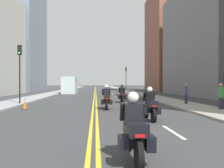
{
  "coord_description": "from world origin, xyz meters",
  "views": [
    {
      "loc": [
        0.06,
        -0.45,
        1.77
      ],
      "look_at": [
        1.24,
        16.72,
        1.7
      ],
      "focal_mm": 38.33,
      "sensor_mm": 36.0,
      "label": 1
    }
  ],
  "objects_px": {
    "motorcycle_1": "(150,107)",
    "pedestrian_1": "(186,94)",
    "motorcycle_3": "(122,95)",
    "traffic_light_far": "(126,75)",
    "motorcycle_0": "(134,133)",
    "parked_truck": "(70,86)",
    "traffic_cone_0": "(25,103)",
    "motorcycle_2": "(106,99)",
    "pedestrian_0": "(221,97)",
    "traffic_light_near": "(20,64)"
  },
  "relations": [
    {
      "from": "pedestrian_0",
      "to": "pedestrian_1",
      "type": "bearing_deg",
      "value": -172.33
    },
    {
      "from": "motorcycle_2",
      "to": "traffic_cone_0",
      "type": "height_order",
      "value": "motorcycle_2"
    },
    {
      "from": "motorcycle_0",
      "to": "motorcycle_1",
      "type": "distance_m",
      "value": 6.07
    },
    {
      "from": "motorcycle_0",
      "to": "motorcycle_2",
      "type": "distance_m",
      "value": 10.83
    },
    {
      "from": "motorcycle_0",
      "to": "pedestrian_0",
      "type": "height_order",
      "value": "pedestrian_0"
    },
    {
      "from": "motorcycle_0",
      "to": "motorcycle_3",
      "type": "bearing_deg",
      "value": 84.24
    },
    {
      "from": "motorcycle_1",
      "to": "pedestrian_1",
      "type": "distance_m",
      "value": 8.83
    },
    {
      "from": "traffic_light_far",
      "to": "pedestrian_1",
      "type": "bearing_deg",
      "value": -87.58
    },
    {
      "from": "traffic_cone_0",
      "to": "pedestrian_0",
      "type": "xyz_separation_m",
      "value": [
        12.71,
        -1.96,
        0.51
      ]
    },
    {
      "from": "traffic_cone_0",
      "to": "pedestrian_0",
      "type": "relative_size",
      "value": 0.46
    },
    {
      "from": "motorcycle_1",
      "to": "traffic_light_near",
      "type": "distance_m",
      "value": 12.64
    },
    {
      "from": "pedestrian_1",
      "to": "motorcycle_2",
      "type": "bearing_deg",
      "value": -52.22
    },
    {
      "from": "motorcycle_0",
      "to": "pedestrian_1",
      "type": "height_order",
      "value": "pedestrian_1"
    },
    {
      "from": "motorcycle_0",
      "to": "motorcycle_2",
      "type": "bearing_deg",
      "value": 90.33
    },
    {
      "from": "traffic_cone_0",
      "to": "parked_truck",
      "type": "bearing_deg",
      "value": 88.99
    },
    {
      "from": "traffic_light_far",
      "to": "pedestrian_0",
      "type": "height_order",
      "value": "traffic_light_far"
    },
    {
      "from": "motorcycle_1",
      "to": "motorcycle_3",
      "type": "distance_m",
      "value": 10.3
    },
    {
      "from": "traffic_light_far",
      "to": "traffic_cone_0",
      "type": "bearing_deg",
      "value": -109.58
    },
    {
      "from": "traffic_light_far",
      "to": "pedestrian_1",
      "type": "height_order",
      "value": "traffic_light_far"
    },
    {
      "from": "traffic_cone_0",
      "to": "pedestrian_1",
      "type": "height_order",
      "value": "pedestrian_1"
    },
    {
      "from": "motorcycle_0",
      "to": "pedestrian_0",
      "type": "distance_m",
      "value": 11.66
    },
    {
      "from": "pedestrian_0",
      "to": "traffic_light_far",
      "type": "bearing_deg",
      "value": -178.64
    },
    {
      "from": "traffic_light_near",
      "to": "traffic_light_far",
      "type": "relative_size",
      "value": 1.0
    },
    {
      "from": "motorcycle_3",
      "to": "traffic_light_far",
      "type": "distance_m",
      "value": 25.94
    },
    {
      "from": "traffic_cone_0",
      "to": "traffic_light_far",
      "type": "height_order",
      "value": "traffic_light_far"
    },
    {
      "from": "motorcycle_3",
      "to": "traffic_cone_0",
      "type": "xyz_separation_m",
      "value": [
        -7.18,
        -4.9,
        -0.26
      ]
    },
    {
      "from": "motorcycle_3",
      "to": "parked_truck",
      "type": "xyz_separation_m",
      "value": [
        -6.75,
        19.79,
        0.62
      ]
    },
    {
      "from": "motorcycle_1",
      "to": "traffic_light_near",
      "type": "relative_size",
      "value": 0.44
    },
    {
      "from": "traffic_light_near",
      "to": "traffic_light_far",
      "type": "distance_m",
      "value": 29.73
    },
    {
      "from": "motorcycle_3",
      "to": "traffic_light_near",
      "type": "distance_m",
      "value": 9.09
    },
    {
      "from": "motorcycle_0",
      "to": "traffic_cone_0",
      "type": "distance_m",
      "value": 12.57
    },
    {
      "from": "motorcycle_2",
      "to": "motorcycle_1",
      "type": "bearing_deg",
      "value": -69.32
    },
    {
      "from": "pedestrian_1",
      "to": "parked_truck",
      "type": "xyz_separation_m",
      "value": [
        -11.59,
        22.59,
        0.37
      ]
    },
    {
      "from": "motorcycle_2",
      "to": "parked_truck",
      "type": "bearing_deg",
      "value": 101.94
    },
    {
      "from": "traffic_light_near",
      "to": "motorcycle_2",
      "type": "bearing_deg",
      "value": -28.34
    },
    {
      "from": "motorcycle_1",
      "to": "motorcycle_2",
      "type": "bearing_deg",
      "value": 109.1
    },
    {
      "from": "motorcycle_0",
      "to": "motorcycle_3",
      "type": "height_order",
      "value": "motorcycle_3"
    },
    {
      "from": "motorcycle_0",
      "to": "parked_truck",
      "type": "xyz_separation_m",
      "value": [
        -5.21,
        35.91,
        0.62
      ]
    },
    {
      "from": "traffic_cone_0",
      "to": "pedestrian_1",
      "type": "distance_m",
      "value": 12.22
    },
    {
      "from": "traffic_light_near",
      "to": "pedestrian_0",
      "type": "relative_size",
      "value": 2.78
    },
    {
      "from": "motorcycle_3",
      "to": "parked_truck",
      "type": "height_order",
      "value": "parked_truck"
    },
    {
      "from": "traffic_cone_0",
      "to": "traffic_light_near",
      "type": "xyz_separation_m",
      "value": [
        -1.37,
        3.32,
        2.93
      ]
    },
    {
      "from": "motorcycle_0",
      "to": "motorcycle_3",
      "type": "distance_m",
      "value": 16.19
    },
    {
      "from": "motorcycle_0",
      "to": "parked_truck",
      "type": "distance_m",
      "value": 36.29
    },
    {
      "from": "motorcycle_0",
      "to": "parked_truck",
      "type": "relative_size",
      "value": 0.32
    },
    {
      "from": "traffic_light_near",
      "to": "pedestrian_1",
      "type": "xyz_separation_m",
      "value": [
        13.39,
        -1.23,
        -2.43
      ]
    },
    {
      "from": "motorcycle_3",
      "to": "pedestrian_0",
      "type": "distance_m",
      "value": 8.81
    },
    {
      "from": "motorcycle_1",
      "to": "pedestrian_1",
      "type": "xyz_separation_m",
      "value": [
        4.66,
        7.5,
        0.25
      ]
    },
    {
      "from": "motorcycle_3",
      "to": "pedestrian_0",
      "type": "relative_size",
      "value": 1.26
    },
    {
      "from": "motorcycle_2",
      "to": "traffic_cone_0",
      "type": "xyz_separation_m",
      "value": [
        -5.52,
        0.39,
        -0.29
      ]
    }
  ]
}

